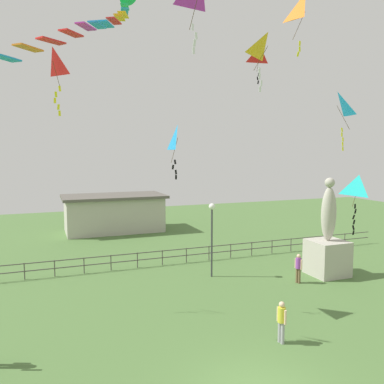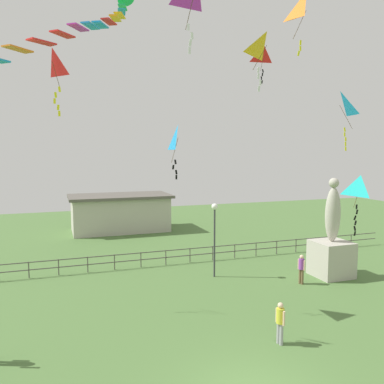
% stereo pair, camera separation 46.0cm
% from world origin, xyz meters
% --- Properties ---
extents(statue_monument, '(1.99, 1.99, 5.67)m').
position_xyz_m(statue_monument, '(9.60, 8.65, 1.62)').
color(statue_monument, '#B2AD9E').
rests_on(statue_monument, ground_plane).
extents(lamppost, '(0.36, 0.36, 4.24)m').
position_xyz_m(lamppost, '(3.22, 10.76, 3.10)').
color(lamppost, '#38383D').
rests_on(lamppost, ground_plane).
extents(person_0, '(0.30, 0.47, 1.61)m').
position_xyz_m(person_0, '(7.17, 8.04, 0.92)').
color(person_0, brown).
rests_on(person_0, ground_plane).
extents(person_1, '(0.30, 0.48, 1.60)m').
position_xyz_m(person_1, '(2.43, 2.54, 0.92)').
color(person_1, '#99999E').
rests_on(person_1, ground_plane).
extents(kite_0, '(0.49, 1.17, 2.47)m').
position_xyz_m(kite_0, '(6.46, 3.20, 5.64)').
color(kite_0, '#19B2B2').
extents(kite_1, '(0.72, 0.78, 2.39)m').
position_xyz_m(kite_1, '(-5.20, 5.70, 10.22)').
color(kite_1, red).
extents(kite_2, '(0.49, 0.96, 2.34)m').
position_xyz_m(kite_2, '(-0.22, 6.66, 7.66)').
color(kite_2, '#198CD1').
extents(kite_3, '(1.30, 0.97, 2.49)m').
position_xyz_m(kite_3, '(4.51, 4.46, 12.74)').
color(kite_3, orange).
extents(kite_4, '(1.26, 1.15, 2.01)m').
position_xyz_m(kite_4, '(1.99, 3.15, 10.85)').
color(kite_4, yellow).
extents(kite_6, '(1.08, 0.78, 2.13)m').
position_xyz_m(kite_6, '(6.57, 11.46, 12.77)').
color(kite_6, red).
extents(kite_7, '(1.09, 0.98, 2.64)m').
position_xyz_m(kite_7, '(7.25, 5.53, 9.17)').
color(kite_7, '#198CD1').
extents(waterfront_railing, '(36.05, 0.06, 0.95)m').
position_xyz_m(waterfront_railing, '(-0.34, 14.00, 0.63)').
color(waterfront_railing, '#4C4742').
rests_on(waterfront_railing, ground_plane).
extents(pavilion_building, '(8.97, 4.93, 3.28)m').
position_xyz_m(pavilion_building, '(0.32, 26.00, 1.66)').
color(pavilion_building, '#B7B2A3').
rests_on(pavilion_building, ground_plane).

